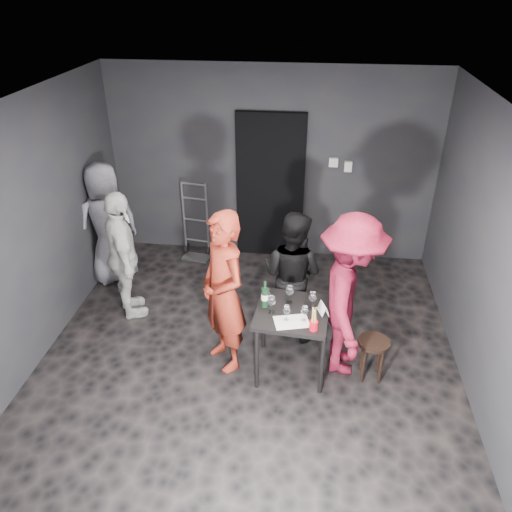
# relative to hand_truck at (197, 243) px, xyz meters

# --- Properties ---
(floor) EXTENTS (4.50, 5.00, 0.02)m
(floor) POSITION_rel_hand_truck_xyz_m (1.06, -2.22, -0.21)
(floor) COLOR black
(floor) RESTS_ON ground
(ceiling) EXTENTS (4.50, 5.00, 0.02)m
(ceiling) POSITION_rel_hand_truck_xyz_m (1.06, -2.22, 2.49)
(ceiling) COLOR silver
(ceiling) RESTS_ON ground
(wall_back) EXTENTS (4.50, 0.04, 2.70)m
(wall_back) POSITION_rel_hand_truck_xyz_m (1.06, 0.28, 1.14)
(wall_back) COLOR black
(wall_back) RESTS_ON ground
(wall_front) EXTENTS (4.50, 0.04, 2.70)m
(wall_front) POSITION_rel_hand_truck_xyz_m (1.06, -4.72, 1.14)
(wall_front) COLOR black
(wall_front) RESTS_ON ground
(wall_left) EXTENTS (0.04, 5.00, 2.70)m
(wall_left) POSITION_rel_hand_truck_xyz_m (-1.19, -2.22, 1.14)
(wall_left) COLOR black
(wall_left) RESTS_ON ground
(wall_right) EXTENTS (0.04, 5.00, 2.70)m
(wall_right) POSITION_rel_hand_truck_xyz_m (3.31, -2.22, 1.14)
(wall_right) COLOR black
(wall_right) RESTS_ON ground
(doorway) EXTENTS (0.95, 0.10, 2.10)m
(doorway) POSITION_rel_hand_truck_xyz_m (1.06, 0.22, 0.84)
(doorway) COLOR black
(doorway) RESTS_ON ground
(wallbox_upper) EXTENTS (0.12, 0.06, 0.12)m
(wallbox_upper) POSITION_rel_hand_truck_xyz_m (1.91, 0.23, 1.24)
(wallbox_upper) COLOR #B7B7B2
(wallbox_upper) RESTS_ON wall_back
(wallbox_lower) EXTENTS (0.10, 0.06, 0.14)m
(wallbox_lower) POSITION_rel_hand_truck_xyz_m (2.11, 0.23, 1.19)
(wallbox_lower) COLOR #B7B7B2
(wallbox_lower) RESTS_ON wall_back
(hand_truck) EXTENTS (0.38, 0.33, 1.14)m
(hand_truck) POSITION_rel_hand_truck_xyz_m (0.00, 0.00, 0.00)
(hand_truck) COLOR #B2B2B7
(hand_truck) RESTS_ON floor
(tasting_table) EXTENTS (0.72, 0.72, 0.75)m
(tasting_table) POSITION_rel_hand_truck_xyz_m (1.52, -2.25, 0.44)
(tasting_table) COLOR black
(tasting_table) RESTS_ON floor
(stool) EXTENTS (0.32, 0.32, 0.47)m
(stool) POSITION_rel_hand_truck_xyz_m (2.35, -2.28, 0.15)
(stool) COLOR #322214
(stool) RESTS_ON floor
(server_red) EXTENTS (0.87, 0.90, 2.08)m
(server_red) POSITION_rel_hand_truck_xyz_m (0.82, -2.22, 0.83)
(server_red) COLOR #A32C1B
(server_red) RESTS_ON floor
(woman_black) EXTENTS (0.85, 0.68, 1.53)m
(woman_black) POSITION_rel_hand_truck_xyz_m (1.47, -1.58, 0.55)
(woman_black) COLOR black
(woman_black) RESTS_ON floor
(man_maroon) EXTENTS (0.65, 1.36, 2.09)m
(man_maroon) POSITION_rel_hand_truck_xyz_m (2.07, -2.13, 0.83)
(man_maroon) COLOR maroon
(man_maroon) RESTS_ON floor
(bystander_cream) EXTENTS (0.91, 1.11, 1.71)m
(bystander_cream) POSITION_rel_hand_truck_xyz_m (-0.50, -1.49, 0.64)
(bystander_cream) COLOR silver
(bystander_cream) RESTS_ON floor
(bystander_grey) EXTENTS (0.98, 0.95, 1.81)m
(bystander_grey) POSITION_rel_hand_truck_xyz_m (-0.98, -0.73, 0.69)
(bystander_grey) COLOR gray
(bystander_grey) RESTS_ON floor
(tasting_mat) EXTENTS (0.38, 0.30, 0.00)m
(tasting_mat) POSITION_rel_hand_truck_xyz_m (1.52, -2.43, 0.54)
(tasting_mat) COLOR white
(tasting_mat) RESTS_ON tasting_table
(wine_glass_a) EXTENTS (0.09, 0.09, 0.21)m
(wine_glass_a) POSITION_rel_hand_truck_xyz_m (1.31, -2.30, 0.64)
(wine_glass_a) COLOR white
(wine_glass_a) RESTS_ON tasting_table
(wine_glass_b) EXTENTS (0.09, 0.09, 0.20)m
(wine_glass_b) POSITION_rel_hand_truck_xyz_m (1.25, -2.17, 0.64)
(wine_glass_b) COLOR white
(wine_glass_b) RESTS_ON tasting_table
(wine_glass_c) EXTENTS (0.09, 0.09, 0.22)m
(wine_glass_c) POSITION_rel_hand_truck_xyz_m (1.48, -2.11, 0.65)
(wine_glass_c) COLOR white
(wine_glass_c) RESTS_ON tasting_table
(wine_glass_d) EXTENTS (0.09, 0.09, 0.18)m
(wine_glass_d) POSITION_rel_hand_truck_xyz_m (1.47, -2.41, 0.63)
(wine_glass_d) COLOR white
(wine_glass_d) RESTS_ON tasting_table
(wine_glass_e) EXTENTS (0.08, 0.08, 0.18)m
(wine_glass_e) POSITION_rel_hand_truck_xyz_m (1.64, -2.40, 0.63)
(wine_glass_e) COLOR white
(wine_glass_e) RESTS_ON tasting_table
(wine_glass_f) EXTENTS (0.09, 0.09, 0.21)m
(wine_glass_f) POSITION_rel_hand_truck_xyz_m (1.71, -2.19, 0.65)
(wine_glass_f) COLOR white
(wine_glass_f) RESTS_ON tasting_table
(wine_bottle) EXTENTS (0.07, 0.07, 0.29)m
(wine_bottle) POSITION_rel_hand_truck_xyz_m (1.24, -2.20, 0.65)
(wine_bottle) COLOR black
(wine_bottle) RESTS_ON tasting_table
(breadstick_cup) EXTENTS (0.08, 0.08, 0.26)m
(breadstick_cup) POSITION_rel_hand_truck_xyz_m (1.73, -2.52, 0.66)
(breadstick_cup) COLOR red
(breadstick_cup) RESTS_ON tasting_table
(reserved_card) EXTENTS (0.13, 0.17, 0.11)m
(reserved_card) POSITION_rel_hand_truck_xyz_m (1.81, -2.25, 0.59)
(reserved_card) COLOR white
(reserved_card) RESTS_ON tasting_table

